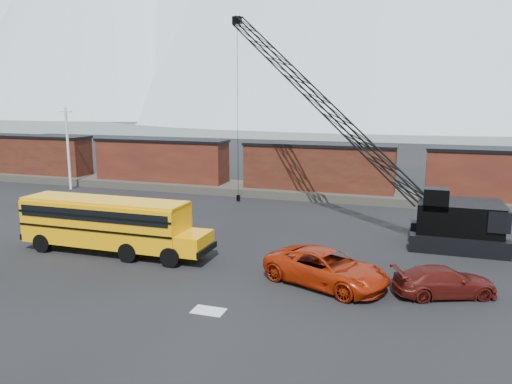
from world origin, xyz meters
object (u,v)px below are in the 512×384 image
maroon_suv (444,282)px  crawler_crane (320,101)px  school_bus (110,223)px  red_pickup (326,268)px

maroon_suv → crawler_crane: bearing=11.3°
school_bus → maroon_suv: 18.31m
school_bus → red_pickup: (12.88, -1.07, -0.93)m
red_pickup → maroon_suv: red_pickup is taller
school_bus → maroon_suv: size_ratio=2.49×
school_bus → maroon_suv: school_bus is taller
red_pickup → crawler_crane: size_ratio=0.30×
red_pickup → maroon_suv: size_ratio=1.32×
red_pickup → crawler_crane: (-3.09, 12.96, 7.84)m
maroon_suv → crawler_crane: 17.16m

